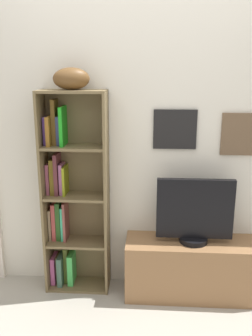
% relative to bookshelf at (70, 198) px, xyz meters
% --- Properties ---
extents(back_wall, '(4.80, 0.08, 2.48)m').
position_rel_bookshelf_xyz_m(back_wall, '(0.58, 0.12, 0.47)').
color(back_wall, silver).
rests_on(back_wall, ground).
extents(bookshelf, '(0.51, 0.24, 1.63)m').
position_rel_bookshelf_xyz_m(bookshelf, '(0.00, 0.00, 0.00)').
color(bookshelf, brown).
rests_on(bookshelf, ground).
extents(football, '(0.29, 0.21, 0.16)m').
position_rel_bookshelf_xyz_m(football, '(0.06, -0.03, 0.93)').
color(football, brown).
rests_on(football, bookshelf).
extents(tv_stand, '(1.06, 0.35, 0.47)m').
position_rel_bookshelf_xyz_m(tv_stand, '(0.99, -0.09, -0.54)').
color(tv_stand, olive).
rests_on(tv_stand, ground).
extents(television, '(0.59, 0.22, 0.51)m').
position_rel_bookshelf_xyz_m(television, '(0.99, -0.09, -0.06)').
color(television, black).
rests_on(television, tv_stand).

